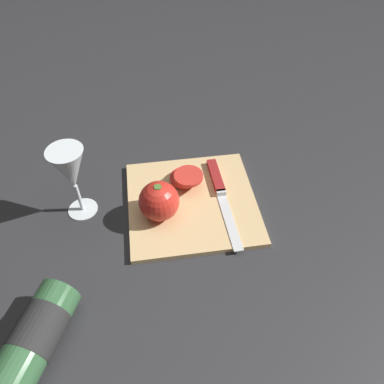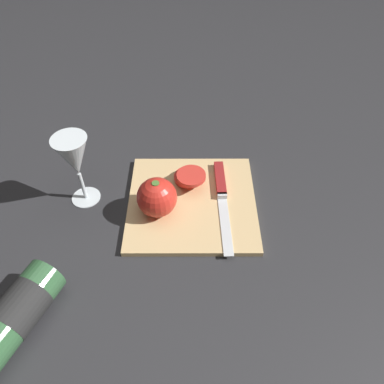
% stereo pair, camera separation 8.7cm
% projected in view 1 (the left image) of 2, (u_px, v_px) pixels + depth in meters
% --- Properties ---
extents(ground_plane, '(3.00, 3.00, 0.00)m').
position_uv_depth(ground_plane, '(187.00, 198.00, 0.91)').
color(ground_plane, '#28282B').
extents(cutting_board, '(0.30, 0.30, 0.01)m').
position_uv_depth(cutting_board, '(192.00, 202.00, 0.90)').
color(cutting_board, tan).
rests_on(cutting_board, ground_plane).
extents(wine_bottle, '(0.17, 0.31, 0.08)m').
position_uv_depth(wine_bottle, '(31.00, 345.00, 0.63)').
color(wine_bottle, '#2D5633').
rests_on(wine_bottle, ground_plane).
extents(wine_glass, '(0.08, 0.08, 0.18)m').
position_uv_depth(wine_glass, '(70.00, 172.00, 0.79)').
color(wine_glass, silver).
rests_on(wine_glass, ground_plane).
extents(whole_tomato, '(0.09, 0.09, 0.09)m').
position_uv_depth(whole_tomato, '(159.00, 201.00, 0.83)').
color(whole_tomato, red).
rests_on(whole_tomato, cutting_board).
extents(knife, '(0.03, 0.28, 0.01)m').
position_uv_depth(knife, '(218.00, 184.00, 0.92)').
color(knife, silver).
rests_on(knife, cutting_board).
extents(tomato_slice_stack_near, '(0.07, 0.10, 0.04)m').
position_uv_depth(tomato_slice_stack_near, '(187.00, 177.00, 0.91)').
color(tomato_slice_stack_near, red).
rests_on(tomato_slice_stack_near, cutting_board).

